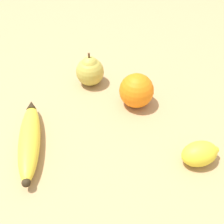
{
  "coord_description": "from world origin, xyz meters",
  "views": [
    {
      "loc": [
        -0.07,
        0.48,
        0.44
      ],
      "look_at": [
        -0.07,
        0.03,
        0.03
      ],
      "focal_mm": 42.0,
      "sensor_mm": 36.0,
      "label": 1
    }
  ],
  "objects_px": {
    "banana": "(30,139)",
    "pear": "(90,70)",
    "lemon": "(200,154)",
    "orange": "(136,91)"
  },
  "relations": [
    {
      "from": "pear",
      "to": "lemon",
      "type": "bearing_deg",
      "value": 131.25
    },
    {
      "from": "pear",
      "to": "lemon",
      "type": "distance_m",
      "value": 0.36
    },
    {
      "from": "banana",
      "to": "orange",
      "type": "distance_m",
      "value": 0.27
    },
    {
      "from": "orange",
      "to": "pear",
      "type": "height_order",
      "value": "pear"
    },
    {
      "from": "orange",
      "to": "lemon",
      "type": "xyz_separation_m",
      "value": [
        -0.12,
        0.18,
        -0.02
      ]
    },
    {
      "from": "banana",
      "to": "orange",
      "type": "height_order",
      "value": "orange"
    },
    {
      "from": "lemon",
      "to": "pear",
      "type": "bearing_deg",
      "value": -48.75
    },
    {
      "from": "banana",
      "to": "lemon",
      "type": "distance_m",
      "value": 0.35
    },
    {
      "from": "banana",
      "to": "pear",
      "type": "height_order",
      "value": "pear"
    },
    {
      "from": "banana",
      "to": "pear",
      "type": "bearing_deg",
      "value": -36.78
    }
  ]
}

